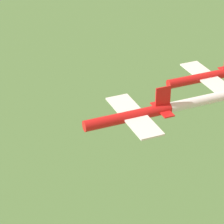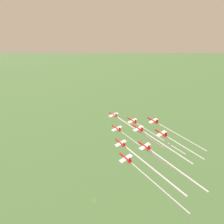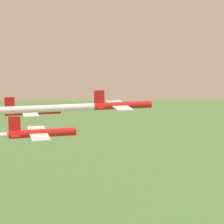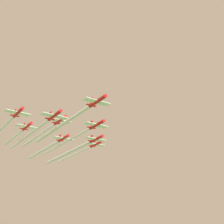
% 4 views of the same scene
% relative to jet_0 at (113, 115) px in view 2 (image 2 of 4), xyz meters
% --- Properties ---
extents(ground_plane, '(3000.00, 3000.00, 0.00)m').
position_rel_jet_0_xyz_m(ground_plane, '(21.51, -18.02, -152.37)').
color(ground_plane, '#4C723D').
extents(jet_0, '(10.69, 11.04, 3.70)m').
position_rel_jet_0_xyz_m(jet_0, '(0.00, 0.00, 0.00)').
color(jet_0, red).
extents(jet_1, '(10.69, 11.04, 3.70)m').
position_rel_jet_0_xyz_m(jet_1, '(5.50, 17.78, -2.23)').
color(jet_1, red).
extents(jet_2, '(10.69, 11.04, 3.70)m').
position_rel_jet_0_xyz_m(jet_2, '(-12.87, 13.44, -2.31)').
color(jet_2, red).
extents(jet_3, '(10.69, 11.04, 3.70)m').
position_rel_jet_0_xyz_m(jet_3, '(11.00, 35.56, -2.49)').
color(jet_3, red).
extents(jet_4, '(10.69, 11.04, 3.70)m').
position_rel_jet_0_xyz_m(jet_4, '(-7.37, 31.22, 2.90)').
color(jet_4, red).
extents(jet_5, '(10.69, 11.04, 3.70)m').
position_rel_jet_0_xyz_m(jet_5, '(-25.73, 26.89, 2.31)').
color(jet_5, red).
extents(jet_6, '(10.69, 11.04, 3.70)m').
position_rel_jet_0_xyz_m(jet_6, '(16.49, 53.33, 0.52)').
color(jet_6, red).
extents(jet_7, '(10.69, 11.04, 3.70)m').
position_rel_jet_0_xyz_m(jet_7, '(-1.87, 49.00, 0.46)').
color(jet_7, red).
extents(jet_8, '(10.69, 11.04, 3.70)m').
position_rel_jet_0_xyz_m(jet_8, '(-20.24, 44.66, 2.91)').
color(jet_8, red).
extents(smoke_trail_0, '(13.67, 52.89, 1.29)m').
position_rel_jet_0_xyz_m(smoke_trail_0, '(-7.37, 31.23, -0.05)').
color(smoke_trail_0, white).
extents(smoke_trail_1, '(12.37, 49.46, 0.76)m').
position_rel_jet_0_xyz_m(smoke_trail_1, '(-1.48, 47.36, -2.29)').
color(smoke_trail_1, white).
extents(smoke_trail_2, '(12.20, 48.35, 0.85)m').
position_rel_jet_0_xyz_m(smoke_trail_2, '(-19.71, 42.45, -2.37)').
color(smoke_trail_2, white).
extents(smoke_trail_3, '(13.24, 50.91, 1.33)m').
position_rel_jet_0_xyz_m(smoke_trail_3, '(3.86, 65.79, -2.54)').
color(smoke_trail_3, white).
extents(smoke_trail_4, '(11.09, 42.54, 1.14)m').
position_rel_jet_0_xyz_m(smoke_trail_4, '(-13.52, 57.29, 2.84)').
color(smoke_trail_4, white).
extents(smoke_trail_5, '(10.74, 42.01, 0.90)m').
position_rel_jet_0_xyz_m(smoke_trail_5, '(-31.83, 52.72, 2.26)').
color(smoke_trail_5, white).
extents(smoke_trail_6, '(10.53, 41.51, 0.79)m').
position_rel_jet_0_xyz_m(smoke_trail_6, '(10.45, 78.93, 0.46)').
color(smoke_trail_6, white).
extents(smoke_trail_7, '(10.99, 41.62, 1.26)m').
position_rel_jet_0_xyz_m(smoke_trail_7, '(-7.91, 74.60, 0.41)').
color(smoke_trail_7, white).
extents(smoke_trail_8, '(7.84, 29.31, 1.00)m').
position_rel_jet_0_xyz_m(smoke_trail_8, '(-24.83, 64.14, 2.86)').
color(smoke_trail_8, white).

